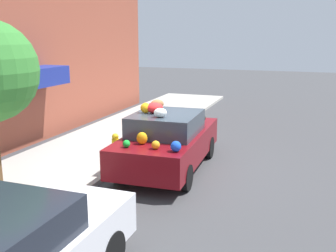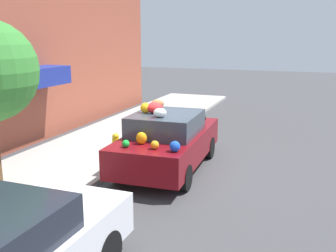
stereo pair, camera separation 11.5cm
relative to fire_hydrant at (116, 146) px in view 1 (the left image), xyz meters
The scene contains 5 objects.
ground_plane 1.57m from the fire_hydrant, 91.29° to the right, with size 60.00×60.00×0.00m, color #424244.
sidewalk_curb 1.26m from the fire_hydrant, 91.63° to the left, with size 24.00×3.20×0.11m.
building_facade 3.99m from the fire_hydrant, 90.73° to the left, with size 18.00×1.20×5.11m.
fire_hydrant is the anchor object (origin of this frame).
art_car 1.56m from the fire_hydrant, 92.29° to the right, with size 4.14×1.96×1.76m.
Camera 1 is at (-9.11, -3.33, 3.40)m, focal length 42.00 mm.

